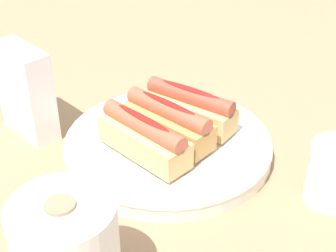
# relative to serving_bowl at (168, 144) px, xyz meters

# --- Properties ---
(ground_plane) EXTENTS (2.40, 2.40, 0.00)m
(ground_plane) POSITION_rel_serving_bowl_xyz_m (0.01, -0.01, -0.02)
(ground_plane) COLOR #9E7A56
(serving_bowl) EXTENTS (0.32, 0.32, 0.03)m
(serving_bowl) POSITION_rel_serving_bowl_xyz_m (0.00, 0.00, 0.00)
(serving_bowl) COLOR silver
(serving_bowl) RESTS_ON ground_plane
(hotdog_front) EXTENTS (0.15, 0.06, 0.06)m
(hotdog_front) POSITION_rel_serving_bowl_xyz_m (-0.01, -0.05, 0.04)
(hotdog_front) COLOR #DBB270
(hotdog_front) RESTS_ON serving_bowl
(hotdog_back) EXTENTS (0.16, 0.08, 0.06)m
(hotdog_back) POSITION_rel_serving_bowl_xyz_m (0.00, -0.00, 0.04)
(hotdog_back) COLOR tan
(hotdog_back) RESTS_ON serving_bowl
(hotdog_side) EXTENTS (0.16, 0.09, 0.06)m
(hotdog_side) POSITION_rel_serving_bowl_xyz_m (0.01, 0.05, 0.04)
(hotdog_side) COLOR #DBB270
(hotdog_side) RESTS_ON serving_bowl
(water_glass) EXTENTS (0.07, 0.07, 0.09)m
(water_glass) POSITION_rel_serving_bowl_xyz_m (-0.25, -0.01, 0.03)
(water_glass) COLOR white
(water_glass) RESTS_ON ground_plane
(napkin_box) EXTENTS (0.12, 0.07, 0.15)m
(napkin_box) POSITION_rel_serving_bowl_xyz_m (0.23, 0.06, 0.06)
(napkin_box) COLOR white
(napkin_box) RESTS_ON ground_plane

